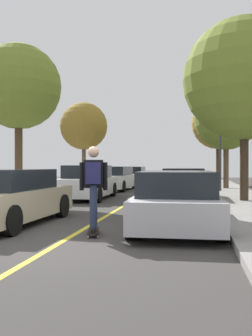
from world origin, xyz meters
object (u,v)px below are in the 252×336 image
object	(u,v)px
parked_car_right_far	(187,179)
street_tree_right_near	(226,119)
street_tree_left_nearest	(19,87)
street_tree_right_nearest	(244,79)
skateboard	(94,231)
parked_car_right_nearest	(177,200)
skateboarder	(93,182)
parked_car_left_nearest	(7,197)
parked_car_right_near	(184,184)
streetlamp	(220,124)
street_tree_left_near	(84,126)
parked_car_left_farthest	(134,176)
parked_car_left_near	(88,183)
parked_car_left_far	(115,179)
street_tree_right_far	(218,124)

from	to	relation	value
parked_car_right_far	street_tree_right_near	world-z (taller)	street_tree_right_near
street_tree_left_nearest	street_tree_right_nearest	distance (m)	8.68
skateboard	street_tree_right_near	bearing A→B (deg)	75.17
parked_car_right_nearest	skateboarder	distance (m)	2.08
street_tree_right_nearest	street_tree_right_near	size ratio (longest dim) A/B	1.16
parked_car_right_far	skateboarder	world-z (taller)	skateboarder
skateboarder	parked_car_right_far	bearing A→B (deg)	83.58
street_tree_left_nearest	street_tree_right_near	bearing A→B (deg)	44.95
street_tree_left_nearest	skateboarder	world-z (taller)	street_tree_left_nearest
parked_car_left_nearest	parked_car_right_near	size ratio (longest dim) A/B	0.93
parked_car_right_far	skateboard	xyz separation A→B (m)	(-1.67, -14.74, -0.56)
street_tree_right_nearest	streetlamp	bearing A→B (deg)	95.38
street_tree_right_nearest	street_tree_left_near	bearing A→B (deg)	137.08
street_tree_right_nearest	skateboarder	distance (m)	8.82
parked_car_left_farthest	parked_car_left_nearest	bearing A→B (deg)	-90.00
parked_car_left_near	street_tree_right_near	world-z (taller)	street_tree_right_near
parked_car_left_nearest	parked_car_left_far	bearing A→B (deg)	90.00
parked_car_left_near	parked_car_left_farthest	size ratio (longest dim) A/B	1.05
parked_car_right_nearest	skateboarder	size ratio (longest dim) A/B	2.57
parked_car_right_far	street_tree_right_near	bearing A→B (deg)	1.56
parked_car_right_far	street_tree_right_near	xyz separation A→B (m)	(2.25, 0.06, 3.53)
streetlamp	street_tree_right_nearest	bearing A→B (deg)	-84.62
street_tree_right_nearest	street_tree_right_near	world-z (taller)	street_tree_right_nearest
parked_car_right_nearest	skateboarder	bearing A→B (deg)	-144.83
street_tree_right_near	parked_car_right_nearest	bearing A→B (deg)	-99.34
street_tree_left_nearest	street_tree_left_near	world-z (taller)	street_tree_left_nearest
street_tree_left_nearest	street_tree_right_nearest	xyz separation A→B (m)	(8.64, 0.84, 0.14)
parked_car_right_near	street_tree_right_nearest	world-z (taller)	street_tree_right_nearest
street_tree_right_far	streetlamp	distance (m)	9.91
parked_car_right_near	parked_car_left_far	bearing A→B (deg)	126.26
parked_car_left_farthest	street_tree_right_near	distance (m)	9.43
parked_car_right_nearest	parked_car_left_near	bearing A→B (deg)	120.70
parked_car_right_far	street_tree_left_nearest	size ratio (longest dim) A/B	0.72
parked_car_right_nearest	street_tree_right_nearest	world-z (taller)	street_tree_right_nearest
skateboard	street_tree_left_near	bearing A→B (deg)	107.42
skateboard	street_tree_left_nearest	bearing A→B (deg)	127.39
parked_car_left_nearest	street_tree_right_nearest	xyz separation A→B (m)	(6.39, 6.02, 4.01)
parked_car_left_far	street_tree_right_near	xyz separation A→B (m)	(6.39, 0.84, 3.49)
parked_car_left_farthest	street_tree_left_nearest	size ratio (longest dim) A/B	0.70
parked_car_left_far	street_tree_right_near	world-z (taller)	street_tree_right_near
parked_car_left_near	parked_car_right_near	distance (m)	4.15
parked_car_left_far	street_tree_right_nearest	world-z (taller)	street_tree_right_nearest
parked_car_left_near	parked_car_left_far	world-z (taller)	parked_car_left_near
parked_car_right_near	parked_car_left_near	bearing A→B (deg)	-177.25
parked_car_left_nearest	parked_car_left_near	world-z (taller)	parked_car_left_near
parked_car_right_near	street_tree_left_near	xyz separation A→B (m)	(-6.39, 6.73, 3.25)
parked_car_left_near	parked_car_right_nearest	size ratio (longest dim) A/B	1.00
parked_car_right_nearest	street_tree_left_nearest	distance (m)	9.01
parked_car_right_far	parked_car_right_near	bearing A→B (deg)	-90.01
street_tree_right_nearest	street_tree_right_near	xyz separation A→B (m)	(0.00, 7.79, -0.49)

